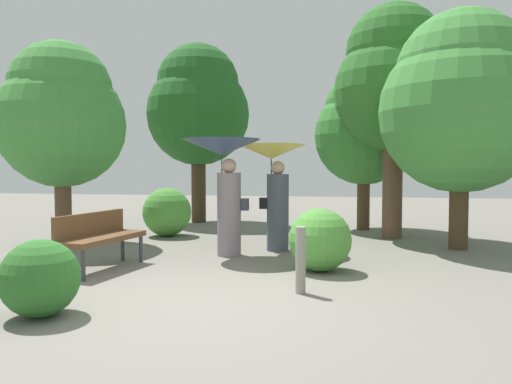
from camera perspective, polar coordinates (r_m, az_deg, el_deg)
name	(u,v)px	position (r m, az deg, el deg)	size (l,w,h in m)	color
ground_plane	(202,302)	(5.49, -6.41, -12.81)	(40.00, 40.00, 0.00)	slate
person_left	(224,169)	(8.11, -3.77, 2.73)	(1.32, 1.32, 1.96)	gray
person_right	(274,173)	(8.60, 2.10, 2.23)	(1.23, 1.23, 1.90)	#474C56
park_bench	(100,235)	(7.38, -18.01, -4.84)	(0.73, 1.56, 0.83)	#38383D
tree_near_left	(198,105)	(13.31, -6.86, 10.17)	(2.77, 2.77, 4.83)	#42301E
tree_near_right	(461,100)	(9.56, 23.10, 9.97)	(2.91, 2.91, 4.32)	#4C3823
tree_mid_left	(61,114)	(10.06, -22.04, 8.54)	(2.42, 2.42, 3.90)	brown
tree_mid_right	(394,80)	(10.69, 16.01, 12.67)	(2.48, 2.48, 4.90)	brown
tree_far_back	(364,127)	(11.85, 12.68, 7.47)	(2.35, 2.35, 3.80)	#4C3823
bush_path_left	(320,240)	(6.98, 7.58, -5.65)	(0.90, 0.90, 0.90)	#4C9338
bush_path_right	(40,278)	(5.31, -24.19, -9.29)	(0.78, 0.78, 0.78)	#2D6B28
bush_behind_bench	(167,212)	(10.64, -10.49, -2.34)	(1.05, 1.05, 1.05)	#4C9338
path_marker_post	(301,260)	(5.75, 5.30, -8.03)	(0.12, 0.12, 0.79)	gray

